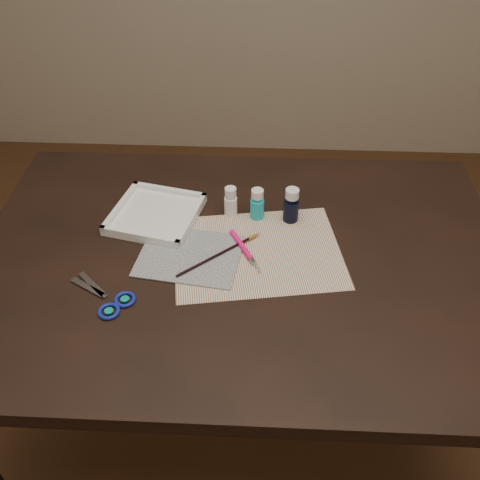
{
  "coord_description": "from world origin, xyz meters",
  "views": [
    {
      "loc": [
        0.05,
        -0.95,
        1.62
      ],
      "look_at": [
        0.0,
        0.0,
        0.8
      ],
      "focal_mm": 40.0,
      "sensor_mm": 36.0,
      "label": 1
    }
  ],
  "objects_px": {
    "canvas": "(190,255)",
    "scissors": "(98,295)",
    "paint_bottle_navy": "(291,205)",
    "paper": "(257,252)",
    "paint_bottle_white": "(231,201)",
    "paint_bottle_cyan": "(257,204)",
    "palette_tray": "(156,214)"
  },
  "relations": [
    {
      "from": "canvas",
      "to": "paint_bottle_navy",
      "type": "xyz_separation_m",
      "value": [
        0.25,
        0.15,
        0.04
      ]
    },
    {
      "from": "paint_bottle_white",
      "to": "paint_bottle_cyan",
      "type": "bearing_deg",
      "value": -8.8
    },
    {
      "from": "canvas",
      "to": "paper",
      "type": "bearing_deg",
      "value": 8.31
    },
    {
      "from": "canvas",
      "to": "scissors",
      "type": "xyz_separation_m",
      "value": [
        -0.19,
        -0.14,
        0.0
      ]
    },
    {
      "from": "paper",
      "to": "paint_bottle_navy",
      "type": "distance_m",
      "value": 0.16
    },
    {
      "from": "paint_bottle_cyan",
      "to": "paint_bottle_navy",
      "type": "bearing_deg",
      "value": -4.86
    },
    {
      "from": "canvas",
      "to": "scissors",
      "type": "relative_size",
      "value": 1.29
    },
    {
      "from": "canvas",
      "to": "paint_bottle_cyan",
      "type": "bearing_deg",
      "value": 45.48
    },
    {
      "from": "paper",
      "to": "palette_tray",
      "type": "relative_size",
      "value": 1.89
    },
    {
      "from": "canvas",
      "to": "scissors",
      "type": "bearing_deg",
      "value": -143.6
    },
    {
      "from": "paint_bottle_cyan",
      "to": "palette_tray",
      "type": "relative_size",
      "value": 0.41
    },
    {
      "from": "paint_bottle_navy",
      "to": "scissors",
      "type": "bearing_deg",
      "value": -146.04
    },
    {
      "from": "paper",
      "to": "paint_bottle_navy",
      "type": "height_order",
      "value": "paint_bottle_navy"
    },
    {
      "from": "paint_bottle_white",
      "to": "palette_tray",
      "type": "relative_size",
      "value": 0.39
    },
    {
      "from": "paint_bottle_white",
      "to": "scissors",
      "type": "distance_m",
      "value": 0.42
    },
    {
      "from": "paper",
      "to": "canvas",
      "type": "relative_size",
      "value": 1.68
    },
    {
      "from": "paint_bottle_cyan",
      "to": "paint_bottle_navy",
      "type": "height_order",
      "value": "paint_bottle_navy"
    },
    {
      "from": "paper",
      "to": "paint_bottle_cyan",
      "type": "distance_m",
      "value": 0.14
    },
    {
      "from": "paint_bottle_white",
      "to": "palette_tray",
      "type": "height_order",
      "value": "paint_bottle_white"
    },
    {
      "from": "paper",
      "to": "paint_bottle_cyan",
      "type": "relative_size",
      "value": 4.64
    },
    {
      "from": "paper",
      "to": "canvas",
      "type": "xyz_separation_m",
      "value": [
        -0.16,
        -0.02,
        0.0
      ]
    },
    {
      "from": "paint_bottle_cyan",
      "to": "paint_bottle_white",
      "type": "bearing_deg",
      "value": 171.2
    },
    {
      "from": "paint_bottle_cyan",
      "to": "canvas",
      "type": "bearing_deg",
      "value": -134.52
    },
    {
      "from": "palette_tray",
      "to": "scissors",
      "type": "bearing_deg",
      "value": -106.11
    },
    {
      "from": "paint_bottle_cyan",
      "to": "palette_tray",
      "type": "height_order",
      "value": "paint_bottle_cyan"
    },
    {
      "from": "paint_bottle_cyan",
      "to": "scissors",
      "type": "distance_m",
      "value": 0.46
    },
    {
      "from": "scissors",
      "to": "palette_tray",
      "type": "relative_size",
      "value": 0.88
    },
    {
      "from": "canvas",
      "to": "paint_bottle_white",
      "type": "height_order",
      "value": "paint_bottle_white"
    },
    {
      "from": "canvas",
      "to": "paint_bottle_white",
      "type": "bearing_deg",
      "value": 62.63
    },
    {
      "from": "paint_bottle_cyan",
      "to": "scissors",
      "type": "bearing_deg",
      "value": -139.16
    },
    {
      "from": "paint_bottle_white",
      "to": "canvas",
      "type": "bearing_deg",
      "value": -117.37
    },
    {
      "from": "paint_bottle_cyan",
      "to": "palette_tray",
      "type": "bearing_deg",
      "value": -176.96
    }
  ]
}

